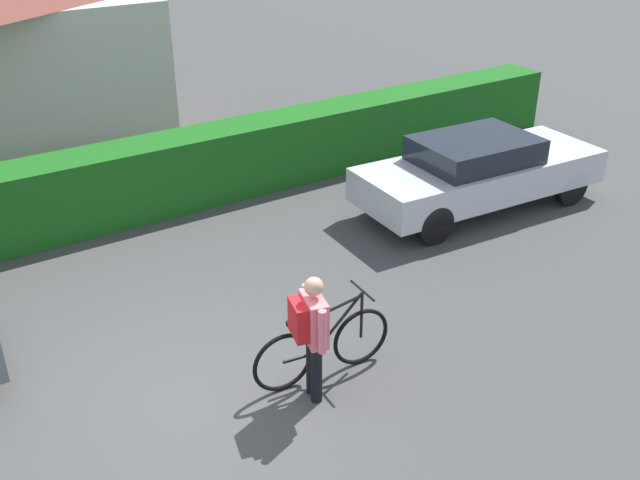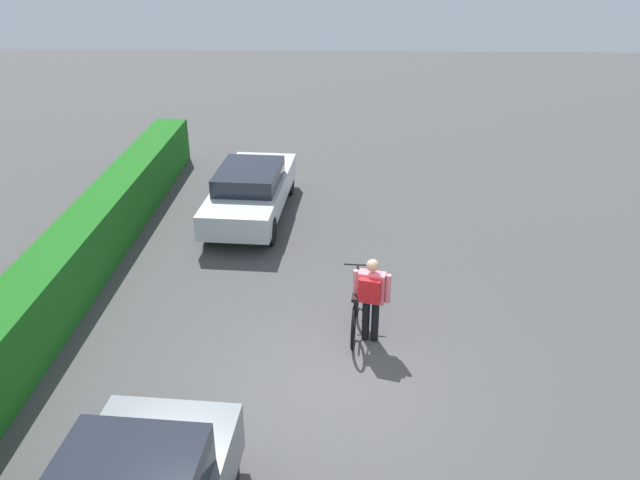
# 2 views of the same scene
# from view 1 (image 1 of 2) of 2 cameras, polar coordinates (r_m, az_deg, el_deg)

# --- Properties ---
(ground_plane) EXTENTS (60.00, 60.00, 0.00)m
(ground_plane) POSITION_cam_1_polar(r_m,az_deg,el_deg) (8.47, -10.44, -12.47)
(ground_plane) COLOR #444444
(hedge_row) EXTENTS (21.26, 0.90, 1.25)m
(hedge_row) POSITION_cam_1_polar(r_m,az_deg,el_deg) (12.30, -20.14, 2.99)
(hedge_row) COLOR #1A6019
(hedge_row) RESTS_ON ground
(parked_car_far) EXTENTS (4.49, 1.87, 1.30)m
(parked_car_far) POSITION_cam_1_polar(r_m,az_deg,el_deg) (12.78, 12.30, 5.34)
(parked_car_far) COLOR silver
(parked_car_far) RESTS_ON ground
(bicycle) EXTENTS (1.78, 0.50, 1.03)m
(bicycle) POSITION_cam_1_polar(r_m,az_deg,el_deg) (8.48, 0.25, -8.36)
(bicycle) COLOR black
(bicycle) RESTS_ON ground
(person_rider) EXTENTS (0.43, 0.62, 1.55)m
(person_rider) POSITION_cam_1_polar(r_m,az_deg,el_deg) (7.87, -0.71, -6.91)
(person_rider) COLOR black
(person_rider) RESTS_ON ground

